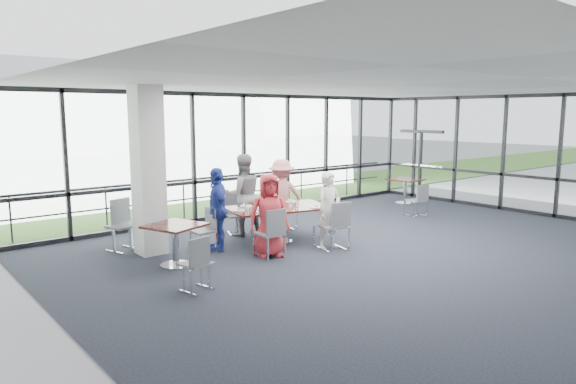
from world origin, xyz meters
TOP-DOWN VIEW (x-y plane):
  - floor at (0.00, 0.00)m, footprint 12.00×10.00m
  - ceiling at (0.00, 0.00)m, footprint 12.00×10.00m
  - wall_left at (-6.00, 0.00)m, footprint 0.10×10.00m
  - curtain_wall_back at (0.00, 5.00)m, footprint 12.00×0.10m
  - curtain_wall_right at (6.00, 0.00)m, footprint 0.10×10.00m
  - exit_door at (6.00, 3.75)m, footprint 0.12×1.60m
  - structural_column at (-3.60, 3.00)m, footprint 0.50×0.50m
  - apron at (0.00, 10.00)m, footprint 80.00×70.00m
  - grass_strip at (0.00, 8.00)m, footprint 80.00×5.00m
  - hangar_main at (4.00, 32.00)m, footprint 24.00×10.00m
  - guard_rail at (0.00, 5.60)m, footprint 12.00×0.06m
  - main_table at (-1.15, 2.10)m, footprint 2.33×1.63m
  - side_table_left at (-3.63, 1.92)m, footprint 1.11×1.11m
  - side_table_right at (4.71, 3.33)m, footprint 0.99×0.99m
  - diner_near_left at (-1.97, 1.37)m, footprint 0.91×0.78m
  - diner_near_right at (-0.70, 1.06)m, footprint 0.58×0.44m
  - diner_far_left at (-1.38, 3.08)m, footprint 1.00×0.79m
  - diner_far_right at (-0.41, 2.92)m, footprint 1.20×0.97m
  - diner_end at (-2.47, 2.37)m, footprint 0.85×1.09m
  - chair_main_nl at (-2.04, 1.28)m, footprint 0.46×0.46m
  - chair_main_nr at (-0.71, 0.96)m, footprint 0.56×0.56m
  - chair_main_fl at (-1.41, 3.28)m, footprint 0.53×0.53m
  - chair_main_fr at (-0.33, 2.98)m, footprint 0.53×0.53m
  - chair_main_end at (-2.79, 2.41)m, footprint 0.41×0.41m
  - chair_spare_la at (-4.01, 0.55)m, footprint 0.49×0.49m
  - chair_spare_lb at (-3.96, 3.52)m, footprint 0.61×0.61m
  - chair_spare_r at (3.38, 1.97)m, footprint 0.48×0.48m
  - plate_nl at (-1.79, 1.91)m, footprint 0.28×0.28m
  - plate_nr at (-0.58, 1.55)m, footprint 0.28×0.28m
  - plate_fl at (-1.63, 2.60)m, footprint 0.26×0.26m
  - plate_fr at (-0.58, 2.39)m, footprint 0.23×0.23m
  - plate_end at (-2.02, 2.27)m, footprint 0.24×0.24m
  - tumbler_a at (-1.50, 1.93)m, footprint 0.06×0.06m
  - tumbler_b at (-0.90, 1.80)m, footprint 0.07×0.07m
  - tumbler_c at (-1.06, 2.35)m, footprint 0.06×0.06m
  - tumbler_d at (-1.91, 2.16)m, footprint 0.07×0.07m
  - menu_a at (-1.43, 1.74)m, footprint 0.36×0.31m
  - menu_b at (-0.32, 1.64)m, footprint 0.36×0.29m
  - menu_c at (-0.91, 2.50)m, footprint 0.40×0.36m
  - condiment_caddy at (-1.14, 2.09)m, footprint 0.10×0.07m
  - ketchup_bottle at (-1.09, 2.16)m, footprint 0.06×0.06m
  - green_bottle at (-1.05, 2.14)m, footprint 0.05×0.05m

SIDE VIEW (x-z plane):
  - apron at x=0.00m, z-range -0.03..-0.01m
  - floor at x=0.00m, z-range -0.02..0.00m
  - grass_strip at x=0.00m, z-range 0.01..0.01m
  - chair_spare_r at x=3.38m, z-range 0.00..0.82m
  - chair_main_fl at x=-1.41m, z-range 0.00..0.83m
  - chair_main_end at x=-2.79m, z-range 0.00..0.84m
  - chair_spare_la at x=-4.01m, z-range 0.00..0.84m
  - chair_main_fr at x=-0.33m, z-range 0.00..0.87m
  - chair_main_nl at x=-2.04m, z-range 0.00..0.92m
  - chair_main_nr at x=-0.71m, z-range 0.00..0.94m
  - chair_spare_lb at x=-3.96m, z-range 0.00..0.98m
  - guard_rail at x=0.00m, z-range 0.47..0.53m
  - side_table_left at x=-3.63m, z-range 0.26..1.01m
  - side_table_right at x=4.71m, z-range 0.26..1.01m
  - main_table at x=-1.15m, z-range 0.27..1.02m
  - menu_a at x=-1.43m, z-range 0.75..0.75m
  - menu_b at x=-0.32m, z-range 0.75..0.75m
  - menu_c at x=-0.91m, z-range 0.75..0.75m
  - plate_nl at x=-1.79m, z-range 0.75..0.76m
  - plate_nr at x=-0.58m, z-range 0.75..0.76m
  - plate_fl at x=-1.63m, z-range 0.75..0.76m
  - plate_fr at x=-0.58m, z-range 0.75..0.76m
  - plate_end at x=-2.02m, z-range 0.75..0.76m
  - condiment_caddy at x=-1.14m, z-range 0.75..0.79m
  - diner_near_right at x=-0.70m, z-range 0.00..1.55m
  - diner_near_left at x=-1.97m, z-range 0.00..1.58m
  - tumbler_a at x=-1.50m, z-range 0.75..0.88m
  - tumbler_c at x=-1.06m, z-range 0.75..0.88m
  - tumbler_b at x=-0.90m, z-range 0.75..0.89m
  - diner_end at x=-2.47m, z-range 0.00..1.64m
  - diner_far_right at x=-0.41m, z-range 0.00..1.65m
  - tumbler_d at x=-1.91m, z-range 0.75..0.90m
  - ketchup_bottle at x=-1.09m, z-range 0.75..0.93m
  - green_bottle at x=-1.05m, z-range 0.75..0.95m
  - diner_far_left at x=-1.38m, z-range 0.00..1.81m
  - exit_door at x=6.00m, z-range 0.00..2.10m
  - wall_left at x=-6.00m, z-range 0.00..3.20m
  - curtain_wall_back at x=0.00m, z-range 0.00..3.20m
  - curtain_wall_right at x=6.00m, z-range 0.00..3.20m
  - structural_column at x=-3.60m, z-range 0.00..3.20m
  - hangar_main at x=4.00m, z-range 0.00..6.00m
  - ceiling at x=0.00m, z-range 3.18..3.22m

